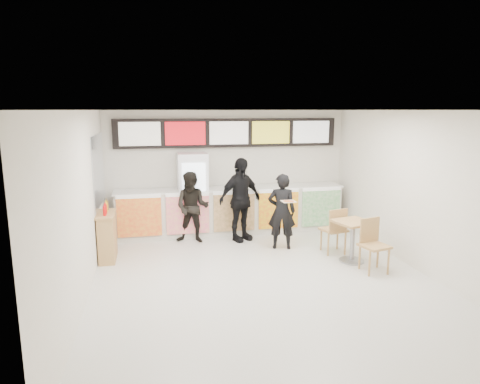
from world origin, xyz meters
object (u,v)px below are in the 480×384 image
object	(u,v)px
cafe_table	(353,234)
condiment_ledge	(107,236)
drinks_fridge	(193,195)
customer_main	(282,211)
customer_mid	(240,200)
customer_left	(192,207)
service_counter	(231,210)

from	to	relation	value
cafe_table	condiment_ledge	xyz separation A→B (m)	(-4.80, 1.16, -0.09)
drinks_fridge	customer_main	bearing A→B (deg)	-38.58
customer_mid	condiment_ledge	bearing A→B (deg)	168.03
customer_mid	condiment_ledge	xyz separation A→B (m)	(-2.91, -0.72, -0.47)
customer_main	customer_mid	world-z (taller)	customer_mid
cafe_table	customer_mid	bearing A→B (deg)	121.87
customer_main	condiment_ledge	size ratio (longest dim) A/B	1.44
customer_main	condiment_ledge	bearing A→B (deg)	15.45
customer_main	customer_mid	distance (m)	1.09
drinks_fridge	cafe_table	size ratio (longest dim) A/B	1.13
drinks_fridge	customer_main	world-z (taller)	drinks_fridge
cafe_table	condiment_ledge	distance (m)	4.94
customer_main	customer_left	bearing A→B (deg)	-8.67
service_counter	drinks_fridge	size ratio (longest dim) A/B	2.78
customer_mid	drinks_fridge	bearing A→B (deg)	121.61
customer_mid	condiment_ledge	size ratio (longest dim) A/B	1.68
customer_left	customer_main	bearing A→B (deg)	-4.82
service_counter	cafe_table	world-z (taller)	service_counter
condiment_ledge	cafe_table	bearing A→B (deg)	-13.60
service_counter	drinks_fridge	world-z (taller)	drinks_fridge
service_counter	condiment_ledge	world-z (taller)	condiment_ledge
cafe_table	condiment_ledge	size ratio (longest dim) A/B	1.53
customer_main	cafe_table	xyz separation A→B (m)	(1.14, -1.11, -0.25)
condiment_ledge	customer_mid	bearing A→B (deg)	13.87
service_counter	customer_main	world-z (taller)	customer_main
customer_left	customer_mid	bearing A→B (deg)	15.24
service_counter	drinks_fridge	bearing A→B (deg)	179.01
drinks_fridge	customer_mid	world-z (taller)	drinks_fridge
customer_mid	cafe_table	world-z (taller)	customer_mid
customer_main	customer_left	xyz separation A→B (m)	(-1.86, 0.86, -0.02)
drinks_fridge	customer_main	xyz separation A→B (m)	(1.78, -1.42, -0.17)
service_counter	customer_mid	size ratio (longest dim) A/B	2.87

